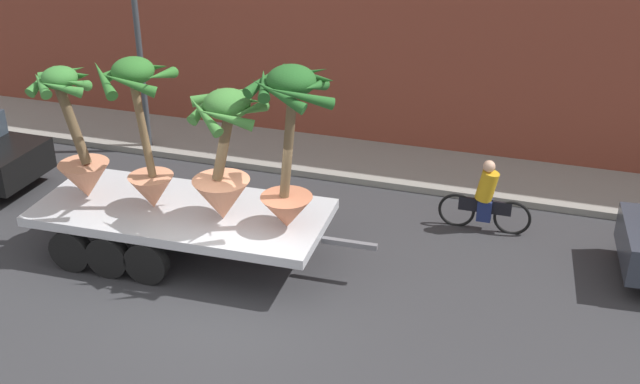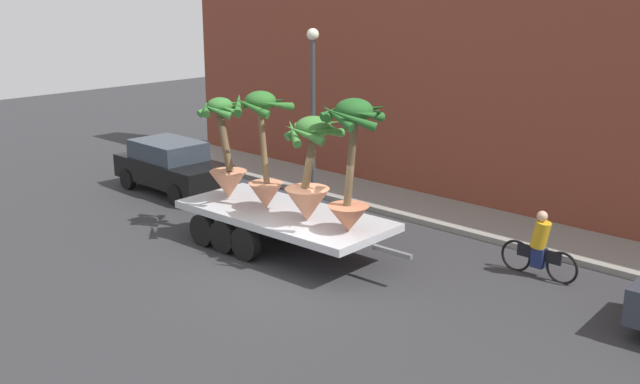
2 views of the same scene
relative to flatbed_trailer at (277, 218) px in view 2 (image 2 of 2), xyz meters
name	(u,v)px [view 2 (image 2 of 2)]	position (x,y,z in m)	size (l,w,h in m)	color
ground_plane	(292,278)	(1.65, -1.12, -0.76)	(60.00, 60.00, 0.00)	#2D2D30
sidewalk	(449,214)	(1.65, 4.98, -0.68)	(24.00, 2.20, 0.15)	gray
building_facade	(489,75)	(1.65, 6.68, 3.00)	(24.00, 1.20, 7.52)	brown
flatbed_trailer	(277,218)	(0.00, 0.00, 0.00)	(6.45, 2.49, 0.98)	#B7BABF
potted_palm_rear	(310,174)	(1.23, -0.12, 1.34)	(1.48, 1.58, 2.46)	tan
potted_palm_middle	(351,161)	(2.43, -0.07, 1.83)	(1.59, 1.68, 2.96)	#B26647
potted_palm_front	(226,156)	(-1.73, -0.10, 1.29)	(1.33, 1.24, 2.54)	tan
potted_palm_extra	(263,150)	(-0.29, -0.13, 1.67)	(1.46, 1.45, 2.85)	tan
cyclist	(540,248)	(5.53, 2.69, -0.09)	(1.84, 0.34, 1.54)	black
trailing_car	(172,166)	(-6.06, 1.30, 0.07)	(4.06, 1.90, 1.58)	black
street_lamp	(313,88)	(-2.79, 4.18, 2.47)	(0.36, 0.36, 4.83)	#383D42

